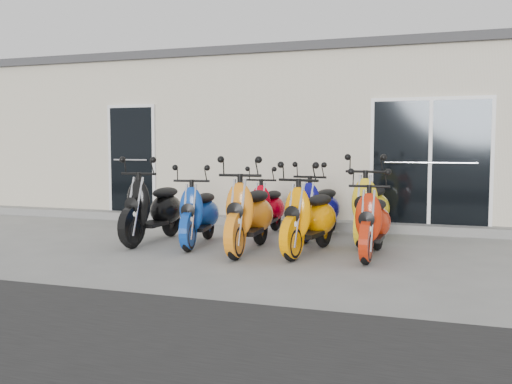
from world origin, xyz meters
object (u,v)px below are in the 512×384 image
Objects in this scene: scooter_front_orange_a at (249,204)px; scooter_back_red at (267,200)px; scooter_front_black at (153,199)px; scooter_front_red at (373,212)px; scooter_back_blue at (319,200)px; scooter_front_orange_b at (310,207)px; scooter_back_yellow at (371,198)px; scooter_front_blue at (199,205)px.

scooter_front_orange_a reaches higher than scooter_back_red.
scooter_front_black is 1.11× the size of scooter_front_red.
scooter_back_red is 0.88m from scooter_back_blue.
scooter_front_black is 3.36m from scooter_front_red.
scooter_front_orange_a is 1.06× the size of scooter_front_orange_b.
scooter_front_orange_a is 1.61m from scooter_back_blue.
scooter_front_red is at bearing -0.84° from scooter_front_black.
scooter_front_black is 2.61m from scooter_back_blue.
scooter_front_red is at bearing 12.68° from scooter_front_orange_b.
scooter_front_orange_b is 0.94× the size of scooter_back_yellow.
scooter_front_blue is at bearing 160.98° from scooter_front_orange_a.
scooter_front_red is at bearing -36.12° from scooter_back_red.
scooter_front_orange_a is at bearing -162.30° from scooter_front_orange_b.
scooter_front_orange_b is (0.83, 0.13, -0.04)m from scooter_front_orange_a.
scooter_front_blue is (0.78, -0.02, -0.06)m from scooter_front_black.
scooter_front_black reaches higher than scooter_front_red.
scooter_back_blue is (1.55, 1.21, 0.01)m from scooter_front_blue.
scooter_back_yellow is (1.50, 1.38, 0.01)m from scooter_front_orange_a.
scooter_back_blue is at bearing 27.61° from scooter_front_black.
scooter_front_black is 3.35m from scooter_back_yellow.
scooter_front_red is (3.36, -0.09, -0.06)m from scooter_front_black.
scooter_front_orange_b is at bearing 6.44° from scooter_front_orange_a.
scooter_front_orange_b is (2.51, -0.15, -0.02)m from scooter_front_black.
scooter_front_red is (2.58, -0.07, -0.01)m from scooter_front_blue.
scooter_back_blue is at bearing -4.88° from scooter_back_red.
scooter_front_black is 1.07× the size of scooter_back_blue.
scooter_front_black is at bearing 169.46° from scooter_front_blue.
scooter_front_orange_a reaches higher than scooter_front_red.
scooter_back_yellow is at bearing 70.73° from scooter_front_orange_b.
scooter_front_red reaches higher than scooter_back_red.
scooter_front_orange_b is (1.72, -0.13, 0.03)m from scooter_front_blue.
scooter_front_black is 0.98× the size of scooter_front_orange_a.
scooter_front_black is at bearing -174.85° from scooter_front_orange_b.
scooter_front_red is 1.64m from scooter_back_blue.
scooter_back_blue is 0.84m from scooter_back_yellow.
scooter_back_red is at bearing 145.92° from scooter_front_red.
scooter_back_red is (1.45, 1.24, -0.09)m from scooter_front_black.
scooter_back_yellow is (2.39, 1.12, 0.07)m from scooter_front_blue.
scooter_front_blue is 1.43m from scooter_back_red.
scooter_front_orange_b is at bearing -54.03° from scooter_back_red.
scooter_back_yellow is at bearing 40.11° from scooter_front_orange_a.
scooter_front_orange_a is (0.89, -0.26, 0.07)m from scooter_front_blue.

